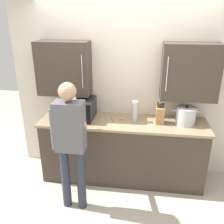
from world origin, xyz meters
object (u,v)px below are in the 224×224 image
(stock_pot, at_px, (186,116))
(person_figure, at_px, (70,138))
(microwave_oven, at_px, (75,108))
(thermos_flask, at_px, (135,111))
(knife_block, at_px, (160,115))
(wooden_spoon, at_px, (117,119))

(stock_pot, height_order, person_figure, person_figure)
(stock_pot, bearing_deg, microwave_oven, 179.69)
(thermos_flask, bearing_deg, microwave_oven, 179.61)
(thermos_flask, height_order, stock_pot, thermos_flask)
(knife_block, relative_size, wooden_spoon, 1.63)
(stock_pot, bearing_deg, wooden_spoon, 179.54)
(thermos_flask, distance_m, person_figure, 1.01)
(thermos_flask, height_order, knife_block, knife_block)
(knife_block, distance_m, person_figure, 1.27)
(wooden_spoon, distance_m, stock_pot, 0.94)
(knife_block, height_order, stock_pot, knife_block)
(microwave_oven, xyz_separation_m, thermos_flask, (0.85, -0.01, 0.01))
(person_figure, bearing_deg, microwave_oven, 101.05)
(knife_block, height_order, person_figure, person_figure)
(thermos_flask, xyz_separation_m, stock_pot, (0.69, -0.00, -0.03))
(microwave_oven, relative_size, knife_block, 1.61)
(person_figure, bearing_deg, wooden_spoon, 57.26)
(thermos_flask, relative_size, wooden_spoon, 1.54)
(wooden_spoon, xyz_separation_m, person_figure, (-0.47, -0.72, 0.05))
(thermos_flask, bearing_deg, knife_block, -2.39)
(thermos_flask, relative_size, knife_block, 0.95)
(knife_block, xyz_separation_m, stock_pot, (0.34, 0.01, 0.00))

